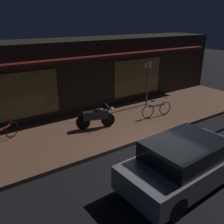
{
  "coord_description": "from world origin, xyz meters",
  "views": [
    {
      "loc": [
        -5.61,
        -5.4,
        4.57
      ],
      "look_at": [
        -0.31,
        2.4,
        0.95
      ],
      "focal_mm": 39.12,
      "sensor_mm": 36.0,
      "label": 1
    }
  ],
  "objects_px": {
    "bicycle_parked": "(157,109)",
    "sign_post": "(147,80)",
    "parked_car_near": "(185,162)",
    "bicycle_extra": "(2,134)",
    "motorcycle": "(96,117)"
  },
  "relations": [
    {
      "from": "motorcycle",
      "to": "sign_post",
      "type": "distance_m",
      "value": 4.08
    },
    {
      "from": "bicycle_parked",
      "to": "sign_post",
      "type": "height_order",
      "value": "sign_post"
    },
    {
      "from": "bicycle_parked",
      "to": "sign_post",
      "type": "bearing_deg",
      "value": 63.96
    },
    {
      "from": "motorcycle",
      "to": "bicycle_extra",
      "type": "xyz_separation_m",
      "value": [
        -3.67,
        0.8,
        -0.14
      ]
    },
    {
      "from": "sign_post",
      "to": "parked_car_near",
      "type": "relative_size",
      "value": 0.57
    },
    {
      "from": "motorcycle",
      "to": "sign_post",
      "type": "xyz_separation_m",
      "value": [
        3.83,
        1.09,
        0.86
      ]
    },
    {
      "from": "parked_car_near",
      "to": "motorcycle",
      "type": "bearing_deg",
      "value": 93.36
    },
    {
      "from": "motorcycle",
      "to": "parked_car_near",
      "type": "height_order",
      "value": "parked_car_near"
    },
    {
      "from": "motorcycle",
      "to": "bicycle_extra",
      "type": "bearing_deg",
      "value": 167.67
    },
    {
      "from": "motorcycle",
      "to": "parked_car_near",
      "type": "bearing_deg",
      "value": -86.64
    },
    {
      "from": "parked_car_near",
      "to": "bicycle_extra",
      "type": "bearing_deg",
      "value": 126.29
    },
    {
      "from": "bicycle_parked",
      "to": "parked_car_near",
      "type": "height_order",
      "value": "parked_car_near"
    },
    {
      "from": "parked_car_near",
      "to": "bicycle_parked",
      "type": "bearing_deg",
      "value": 55.5
    },
    {
      "from": "motorcycle",
      "to": "bicycle_extra",
      "type": "relative_size",
      "value": 1.17
    },
    {
      "from": "motorcycle",
      "to": "bicycle_parked",
      "type": "xyz_separation_m",
      "value": [
        3.05,
        -0.5,
        -0.14
      ]
    }
  ]
}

